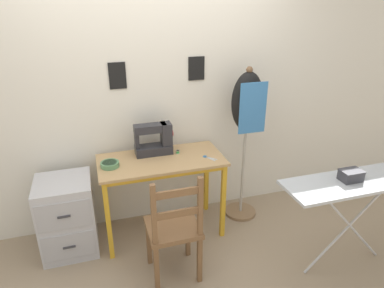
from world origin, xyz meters
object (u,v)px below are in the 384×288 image
(scissors, at_px, (208,157))
(wooden_chair, at_px, (174,229))
(storage_box, at_px, (351,175))
(thread_spool_near_machine, at_px, (178,152))
(fabric_bowl, at_px, (110,164))
(sewing_machine, at_px, (155,140))
(dress_form, at_px, (247,112))
(filing_cabinet, at_px, (67,216))
(ironing_board, at_px, (359,185))

(scissors, bearing_deg, wooden_chair, -132.52)
(storage_box, bearing_deg, thread_spool_near_machine, 139.45)
(fabric_bowl, bearing_deg, sewing_machine, 19.54)
(sewing_machine, distance_m, storage_box, 1.64)
(fabric_bowl, height_order, scissors, fabric_bowl)
(dress_form, bearing_deg, filing_cabinet, -178.26)
(wooden_chair, distance_m, filing_cabinet, 1.00)
(thread_spool_near_machine, distance_m, ironing_board, 1.52)
(dress_form, bearing_deg, fabric_bowl, -176.85)
(fabric_bowl, distance_m, wooden_chair, 0.78)
(sewing_machine, distance_m, fabric_bowl, 0.47)
(thread_spool_near_machine, bearing_deg, wooden_chair, -108.00)
(scissors, distance_m, dress_form, 0.57)
(scissors, distance_m, wooden_chair, 0.74)
(sewing_machine, height_order, wooden_chair, sewing_machine)
(fabric_bowl, bearing_deg, thread_spool_near_machine, 8.31)
(scissors, height_order, filing_cabinet, scissors)
(dress_form, bearing_deg, storage_box, -64.66)
(wooden_chair, xyz_separation_m, ironing_board, (1.39, -0.30, 0.33))
(sewing_machine, bearing_deg, fabric_bowl, -160.46)
(wooden_chair, relative_size, dress_form, 0.61)
(thread_spool_near_machine, relative_size, dress_form, 0.02)
(fabric_bowl, xyz_separation_m, ironing_board, (1.80, -0.87, -0.02))
(filing_cabinet, bearing_deg, sewing_machine, 9.05)
(ironing_board, bearing_deg, filing_cabinet, 158.04)
(scissors, xyz_separation_m, ironing_board, (0.95, -0.79, -0.00))
(sewing_machine, height_order, filing_cabinet, sewing_machine)
(fabric_bowl, height_order, ironing_board, fabric_bowl)
(sewing_machine, distance_m, dress_form, 0.88)
(thread_spool_near_machine, bearing_deg, storage_box, -40.55)
(filing_cabinet, xyz_separation_m, ironing_board, (2.20, -0.89, 0.43))
(scissors, distance_m, ironing_board, 1.23)
(fabric_bowl, relative_size, wooden_chair, 0.16)
(wooden_chair, relative_size, filing_cabinet, 1.37)
(scissors, height_order, thread_spool_near_machine, thread_spool_near_machine)
(fabric_bowl, xyz_separation_m, thread_spool_near_machine, (0.62, 0.09, -0.01))
(scissors, xyz_separation_m, wooden_chair, (-0.44, -0.49, -0.33))
(fabric_bowl, bearing_deg, dress_form, 3.15)
(ironing_board, xyz_separation_m, storage_box, (-0.08, 0.01, 0.09))
(wooden_chair, height_order, ironing_board, wooden_chair)
(sewing_machine, distance_m, thread_spool_near_machine, 0.23)
(scissors, relative_size, filing_cabinet, 0.19)
(dress_form, bearing_deg, sewing_machine, 174.60)
(fabric_bowl, relative_size, ironing_board, 0.13)
(thread_spool_near_machine, height_order, filing_cabinet, thread_spool_near_machine)
(storage_box, bearing_deg, filing_cabinet, 157.65)
(ironing_board, bearing_deg, scissors, 140.18)
(dress_form, bearing_deg, ironing_board, -61.23)
(scissors, relative_size, storage_box, 0.78)
(sewing_machine, bearing_deg, wooden_chair, -91.78)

